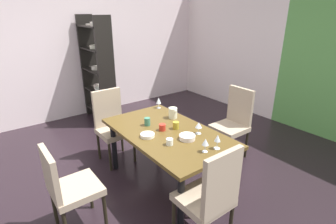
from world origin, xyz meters
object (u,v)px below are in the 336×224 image
wine_glass_front (217,139)px  serving_bowl_right (187,137)px  wine_glass_corner (205,142)px  chair_head_far (234,120)px  wine_glass_east (199,126)px  cup_near_shelf (176,125)px  cup_south (147,122)px  cup_left (170,142)px  pitcher_near_window (173,113)px  display_shelf (97,71)px  dining_table (167,138)px  chair_right_near (211,195)px  wine_glass_north (159,101)px  chair_left_near (112,123)px  cup_west (162,127)px  serving_bowl_center (147,135)px

wine_glass_front → serving_bowl_right: wine_glass_front is taller
wine_glass_corner → chair_head_far: bearing=116.8°
wine_glass_east → wine_glass_front: bearing=-13.3°
cup_near_shelf → cup_south: 0.37m
cup_left → pitcher_near_window: 0.74m
display_shelf → wine_glass_corner: 3.13m
dining_table → wine_glass_corner: wine_glass_corner is taller
chair_right_near → wine_glass_corner: bearing=53.0°
cup_near_shelf → wine_glass_north: bearing=160.9°
wine_glass_front → cup_near_shelf: size_ratio=1.80×
chair_head_far → pitcher_near_window: chair_head_far is taller
wine_glass_corner → cup_south: (-0.90, -0.11, -0.06)m
chair_left_near → cup_left: 1.28m
wine_glass_corner → cup_west: wine_glass_corner is taller
cup_near_shelf → cup_left: (0.27, -0.30, -0.01)m
display_shelf → pitcher_near_window: (2.23, 0.09, -0.18)m
wine_glass_corner → cup_west: size_ratio=1.85×
wine_glass_east → serving_bowl_center: wine_glass_east is taller
wine_glass_corner → serving_bowl_center: wine_glass_corner is taller
serving_bowl_right → cup_left: (-0.02, -0.23, 0.01)m
serving_bowl_right → serving_bowl_center: bearing=-134.6°
serving_bowl_center → cup_south: 0.32m
wine_glass_east → cup_west: (-0.32, -0.28, -0.06)m
chair_left_near → wine_glass_east: bearing=112.1°
cup_west → cup_left: 0.37m
cup_south → cup_west: (0.23, 0.06, -0.01)m
chair_head_far → serving_bowl_right: size_ratio=5.77×
cup_south → cup_west: bearing=15.7°
display_shelf → pitcher_near_window: display_shelf is taller
chair_head_far → cup_near_shelf: chair_head_far is taller
serving_bowl_right → cup_south: cup_south is taller
chair_right_near → wine_glass_north: (-1.68, 0.63, 0.28)m
wine_glass_east → cup_west: size_ratio=1.77×
wine_glass_north → wine_glass_east: bearing=-7.1°
cup_near_shelf → cup_west: bearing=-112.1°
chair_head_far → wine_glass_north: 1.14m
chair_right_near → chair_left_near: size_ratio=1.01×
chair_left_near → wine_glass_corner: size_ratio=7.07×
chair_head_far → serving_bowl_center: 1.49m
serving_bowl_center → pitcher_near_window: size_ratio=1.12×
chair_right_near → cup_near_shelf: (-0.97, 0.38, 0.21)m
wine_glass_north → pitcher_near_window: bearing=-8.9°
dining_table → wine_glass_north: wine_glass_north is taller
chair_left_near → wine_glass_front: (1.62, 0.42, 0.29)m
display_shelf → dining_table: bearing=-5.0°
cup_left → chair_left_near: bearing=-176.5°
chair_right_near → display_shelf: display_shelf is taller
chair_right_near → wine_glass_corner: (-0.36, 0.27, 0.28)m
wine_glass_front → cup_left: size_ratio=2.15×
chair_left_near → wine_glass_east: chair_left_near is taller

